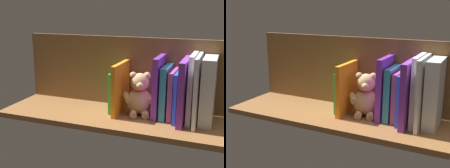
% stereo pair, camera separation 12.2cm
% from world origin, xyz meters
% --- Properties ---
extents(ground_plane, '(0.92, 0.31, 0.02)m').
position_xyz_m(ground_plane, '(0.00, 0.00, -0.01)').
color(ground_plane, brown).
extents(shelf_back_panel, '(0.92, 0.02, 0.31)m').
position_xyz_m(shelf_back_panel, '(0.00, -0.13, 0.15)').
color(shelf_back_panel, brown).
rests_on(shelf_back_panel, ground_plane).
extents(dictionary_thick_white, '(0.05, 0.15, 0.25)m').
position_xyz_m(dictionary_thick_white, '(-0.37, -0.04, 0.13)').
color(dictionary_thick_white, silver).
rests_on(dictionary_thick_white, ground_plane).
extents(book_0, '(0.02, 0.19, 0.26)m').
position_xyz_m(book_0, '(-0.33, -0.02, 0.13)').
color(book_0, silver).
rests_on(book_0, ground_plane).
extents(book_1, '(0.02, 0.16, 0.26)m').
position_xyz_m(book_1, '(-0.31, -0.04, 0.13)').
color(book_1, silver).
rests_on(book_1, ground_plane).
extents(book_2, '(0.02, 0.20, 0.24)m').
position_xyz_m(book_2, '(-0.28, -0.02, 0.12)').
color(book_2, purple).
rests_on(book_2, ground_plane).
extents(book_3, '(0.01, 0.17, 0.19)m').
position_xyz_m(book_3, '(-0.26, -0.04, 0.10)').
color(book_3, blue).
rests_on(book_3, ground_plane).
extents(book_4, '(0.02, 0.14, 0.19)m').
position_xyz_m(book_4, '(-0.24, -0.05, 0.10)').
color(book_4, '#B23F72').
rests_on(book_4, ground_plane).
extents(book_5, '(0.03, 0.14, 0.21)m').
position_xyz_m(book_5, '(-0.21, -0.05, 0.10)').
color(book_5, teal).
rests_on(book_5, ground_plane).
extents(book_6, '(0.02, 0.15, 0.24)m').
position_xyz_m(book_6, '(-0.18, -0.04, 0.12)').
color(book_6, purple).
rests_on(book_6, ground_plane).
extents(teddy_bear, '(0.14, 0.13, 0.18)m').
position_xyz_m(teddy_bear, '(-0.11, -0.04, 0.08)').
color(teddy_bear, tan).
rests_on(teddy_bear, ground_plane).
extents(book_7, '(0.02, 0.18, 0.21)m').
position_xyz_m(book_7, '(-0.03, -0.03, 0.10)').
color(book_7, orange).
rests_on(book_7, ground_plane).
extents(book_8, '(0.02, 0.14, 0.17)m').
position_xyz_m(book_8, '(0.00, -0.05, 0.08)').
color(book_8, green).
rests_on(book_8, ground_plane).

